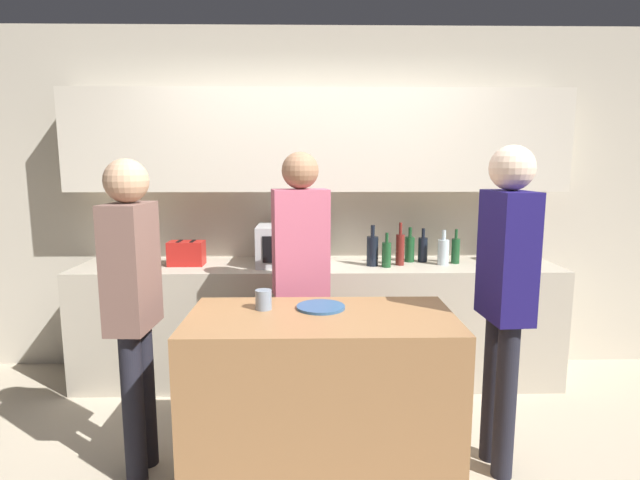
# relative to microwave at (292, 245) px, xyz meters

# --- Properties ---
(back_wall) EXTENTS (6.40, 0.40, 2.70)m
(back_wall) POSITION_rel_microwave_xyz_m (0.19, 0.27, 0.48)
(back_wall) COLOR beige
(back_wall) RESTS_ON ground_plane
(back_counter) EXTENTS (3.60, 0.62, 0.90)m
(back_counter) POSITION_rel_microwave_xyz_m (0.19, 0.00, -0.60)
(back_counter) COLOR #B7AD99
(back_counter) RESTS_ON ground_plane
(kitchen_island) EXTENTS (1.37, 0.69, 0.89)m
(kitchen_island) POSITION_rel_microwave_xyz_m (0.19, -1.23, -0.61)
(kitchen_island) COLOR #996B42
(kitchen_island) RESTS_ON ground_plane
(microwave) EXTENTS (0.52, 0.39, 0.30)m
(microwave) POSITION_rel_microwave_xyz_m (0.00, 0.00, 0.00)
(microwave) COLOR #B7BABC
(microwave) RESTS_ON back_counter
(toaster) EXTENTS (0.26, 0.16, 0.18)m
(toaster) POSITION_rel_microwave_xyz_m (-0.79, 0.00, -0.06)
(toaster) COLOR #B21E19
(toaster) RESTS_ON back_counter
(potted_plant) EXTENTS (0.14, 0.14, 0.39)m
(potted_plant) POSITION_rel_microwave_xyz_m (1.76, 0.00, 0.05)
(potted_plant) COLOR #333D4C
(potted_plant) RESTS_ON back_counter
(bottle_0) EXTENTS (0.09, 0.09, 0.31)m
(bottle_0) POSITION_rel_microwave_xyz_m (0.60, -0.05, -0.03)
(bottle_0) COLOR black
(bottle_0) RESTS_ON back_counter
(bottle_1) EXTENTS (0.07, 0.07, 0.26)m
(bottle_1) POSITION_rel_microwave_xyz_m (0.69, -0.10, -0.05)
(bottle_1) COLOR #194723
(bottle_1) RESTS_ON back_counter
(bottle_2) EXTENTS (0.06, 0.06, 0.32)m
(bottle_2) POSITION_rel_microwave_xyz_m (0.81, -0.03, -0.03)
(bottle_2) COLOR maroon
(bottle_2) RESTS_ON back_counter
(bottle_3) EXTENTS (0.07, 0.07, 0.27)m
(bottle_3) POSITION_rel_microwave_xyz_m (0.90, 0.10, -0.05)
(bottle_3) COLOR #194723
(bottle_3) RESTS_ON back_counter
(bottle_4) EXTENTS (0.07, 0.07, 0.26)m
(bottle_4) POSITION_rel_microwave_xyz_m (1.01, 0.10, -0.05)
(bottle_4) COLOR black
(bottle_4) RESTS_ON back_counter
(bottle_5) EXTENTS (0.08, 0.08, 0.26)m
(bottle_5) POSITION_rel_microwave_xyz_m (1.13, -0.02, -0.05)
(bottle_5) COLOR silver
(bottle_5) RESTS_ON back_counter
(bottle_6) EXTENTS (0.06, 0.06, 0.26)m
(bottle_6) POSITION_rel_microwave_xyz_m (1.24, 0.03, -0.05)
(bottle_6) COLOR #194723
(bottle_6) RESTS_ON back_counter
(plate_on_island) EXTENTS (0.26, 0.26, 0.01)m
(plate_on_island) POSITION_rel_microwave_xyz_m (0.19, -1.11, -0.15)
(plate_on_island) COLOR #2D5684
(plate_on_island) RESTS_ON kitchen_island
(cup_0) EXTENTS (0.09, 0.09, 0.11)m
(cup_0) POSITION_rel_microwave_xyz_m (-0.11, -1.12, -0.11)
(cup_0) COLOR gray
(cup_0) RESTS_ON kitchen_island
(person_left) EXTENTS (0.22, 0.35, 1.69)m
(person_left) POSITION_rel_microwave_xyz_m (-0.78, -1.18, -0.05)
(person_left) COLOR black
(person_left) RESTS_ON ground_plane
(person_center) EXTENTS (0.23, 0.35, 1.75)m
(person_center) POSITION_rel_microwave_xyz_m (1.16, -1.17, 0.00)
(person_center) COLOR black
(person_center) RESTS_ON ground_plane
(person_right) EXTENTS (0.37, 0.25, 1.73)m
(person_right) POSITION_rel_microwave_xyz_m (0.07, -0.62, -0.01)
(person_right) COLOR black
(person_right) RESTS_ON ground_plane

